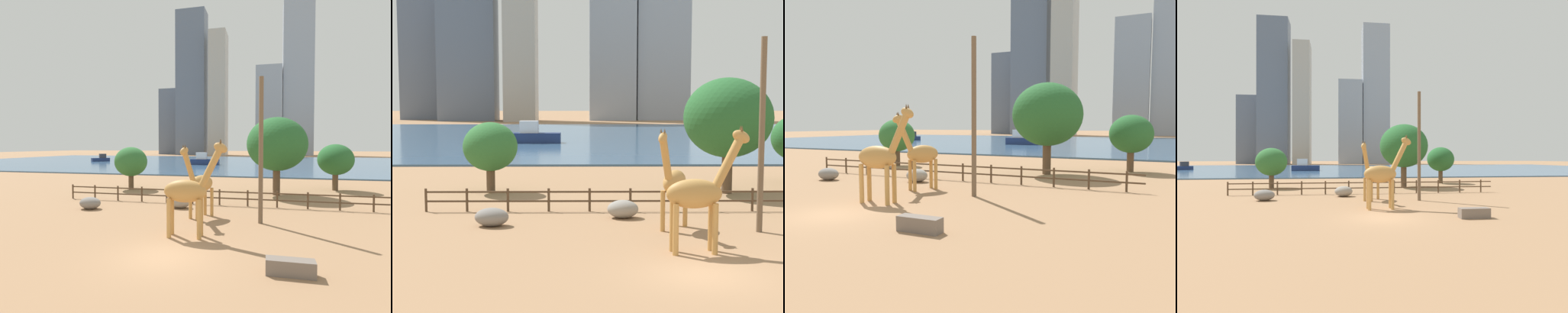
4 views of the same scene
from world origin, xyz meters
TOP-DOWN VIEW (x-y plane):
  - ground_plane at (0.00, 80.00)m, footprint 400.00×400.00m
  - harbor_water at (0.00, 77.00)m, footprint 180.00×86.00m
  - giraffe_tall at (0.39, 3.01)m, footprint 3.50×1.05m
  - giraffe_companion at (0.01, 7.33)m, footprint 2.03×3.07m
  - utility_pole at (4.02, 6.81)m, footprint 0.28×0.28m
  - boulder_near_fence at (-8.79, 8.19)m, footprint 1.67×1.21m
  - boulder_by_pole at (-2.19, 10.15)m, footprint 1.64×1.27m
  - feeding_trough at (5.30, -0.73)m, footprint 1.80×0.60m
  - enclosure_fence at (-0.22, 12.00)m, footprint 26.12×0.14m
  - tree_left_large at (5.26, 18.36)m, footprint 5.83×5.83m
  - tree_center_broad at (11.55, 23.12)m, footprint 3.73×3.73m
  - tree_right_tall at (-10.44, 18.83)m, footprint 3.62×3.62m
  - boat_ferry at (-44.39, 69.63)m, footprint 4.93×5.01m
  - boat_sailboat at (-10.90, 60.78)m, footprint 6.88×2.51m
  - skyline_tower_needle at (-36.22, 148.81)m, footprint 15.72×10.37m
  - skyline_block_central at (-50.31, 159.27)m, footprint 14.07×10.85m
  - skyline_tower_glass at (18.91, 155.30)m, footprint 14.96×13.16m
  - skyline_block_left at (4.37, 152.70)m, footprint 13.13×10.85m
  - skyline_block_right at (-21.10, 145.19)m, footprint 8.58×12.92m

SIDE VIEW (x-z plane):
  - ground_plane at x=0.00m, z-range 0.00..0.00m
  - harbor_water at x=0.00m, z-range 0.00..0.20m
  - feeding_trough at x=5.30m, z-range 0.00..0.60m
  - boulder_near_fence at x=-8.79m, z-range 0.00..0.91m
  - boulder_by_pole at x=-2.19m, z-range 0.00..0.95m
  - enclosure_fence at x=-0.22m, z-range 0.11..1.41m
  - boat_ferry at x=-44.39m, z-range -0.17..2.11m
  - boat_sailboat at x=-10.90m, z-range -0.29..2.73m
  - giraffe_companion at x=0.01m, z-range -0.16..4.78m
  - giraffe_tall at x=0.39m, z-range -0.15..5.05m
  - tree_right_tall at x=-10.44m, z-range 0.70..5.40m
  - tree_center_broad at x=11.55m, z-range 0.80..5.83m
  - utility_pole at x=4.02m, z-range 0.00..9.09m
  - tree_left_large at x=5.26m, z-range 1.17..8.80m
  - skyline_block_central at x=-50.31m, z-range 0.00..37.70m
  - skyline_block_left at x=4.37m, z-range 0.00..46.23m
  - skyline_block_right at x=-21.10m, z-range 0.00..63.28m
  - skyline_tower_needle at x=-36.22m, z-range 0.00..76.92m
  - skyline_tower_glass at x=18.91m, z-range 0.00..78.12m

